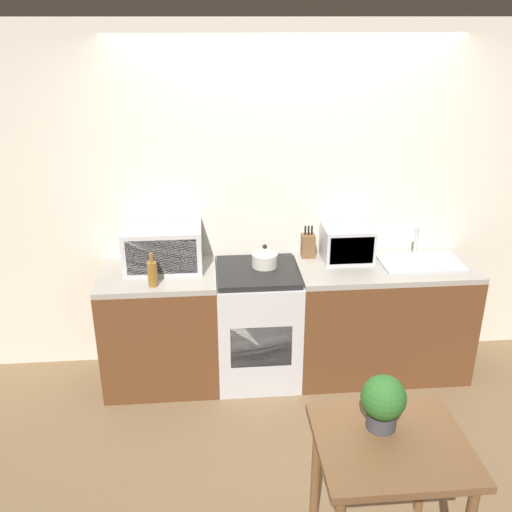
{
  "coord_description": "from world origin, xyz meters",
  "views": [
    {
      "loc": [
        -0.58,
        -3.09,
        2.61
      ],
      "look_at": [
        -0.25,
        0.57,
        1.05
      ],
      "focal_mm": 40.0,
      "sensor_mm": 36.0,
      "label": 1
    }
  ],
  "objects_px": {
    "stove_range": "(257,324)",
    "dining_table": "(390,461)",
    "toaster_oven": "(347,243)",
    "bottle": "(152,273)",
    "microwave": "(163,247)",
    "kettle": "(265,257)"
  },
  "relations": [
    {
      "from": "stove_range",
      "to": "dining_table",
      "type": "distance_m",
      "value": 1.76
    },
    {
      "from": "toaster_oven",
      "to": "dining_table",
      "type": "bearing_deg",
      "value": -96.2
    },
    {
      "from": "stove_range",
      "to": "bottle",
      "type": "bearing_deg",
      "value": -164.55
    },
    {
      "from": "microwave",
      "to": "bottle",
      "type": "xyz_separation_m",
      "value": [
        -0.06,
        -0.3,
        -0.07
      ]
    },
    {
      "from": "microwave",
      "to": "bottle",
      "type": "relative_size",
      "value": 2.29
    },
    {
      "from": "dining_table",
      "to": "microwave",
      "type": "bearing_deg",
      "value": 123.33
    },
    {
      "from": "bottle",
      "to": "dining_table",
      "type": "distance_m",
      "value": 1.96
    },
    {
      "from": "stove_range",
      "to": "microwave",
      "type": "distance_m",
      "value": 0.92
    },
    {
      "from": "microwave",
      "to": "toaster_oven",
      "type": "height_order",
      "value": "microwave"
    },
    {
      "from": "kettle",
      "to": "stove_range",
      "type": "bearing_deg",
      "value": -135.0
    },
    {
      "from": "bottle",
      "to": "kettle",
      "type": "bearing_deg",
      "value": 18.24
    },
    {
      "from": "stove_range",
      "to": "dining_table",
      "type": "bearing_deg",
      "value": -73.69
    },
    {
      "from": "bottle",
      "to": "stove_range",
      "type": "bearing_deg",
      "value": 15.45
    },
    {
      "from": "bottle",
      "to": "toaster_oven",
      "type": "relative_size",
      "value": 0.66
    },
    {
      "from": "kettle",
      "to": "toaster_oven",
      "type": "relative_size",
      "value": 0.52
    },
    {
      "from": "kettle",
      "to": "microwave",
      "type": "relative_size",
      "value": 0.34
    },
    {
      "from": "microwave",
      "to": "bottle",
      "type": "bearing_deg",
      "value": -100.9
    },
    {
      "from": "stove_range",
      "to": "dining_table",
      "type": "xyz_separation_m",
      "value": [
        0.49,
        -1.68,
        0.17
      ]
    },
    {
      "from": "stove_range",
      "to": "toaster_oven",
      "type": "relative_size",
      "value": 2.45
    },
    {
      "from": "stove_range",
      "to": "kettle",
      "type": "distance_m",
      "value": 0.53
    },
    {
      "from": "kettle",
      "to": "microwave",
      "type": "height_order",
      "value": "microwave"
    },
    {
      "from": "stove_range",
      "to": "bottle",
      "type": "xyz_separation_m",
      "value": [
        -0.74,
        -0.2,
        0.55
      ]
    }
  ]
}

